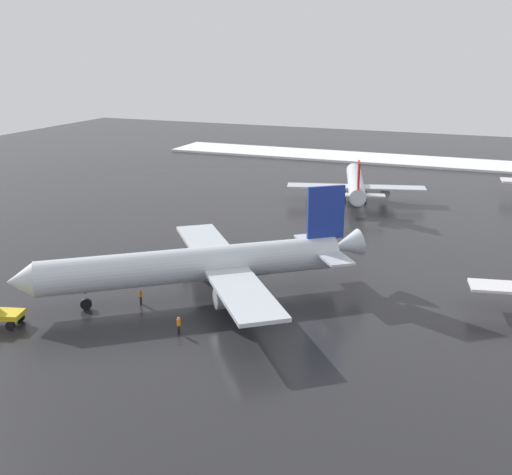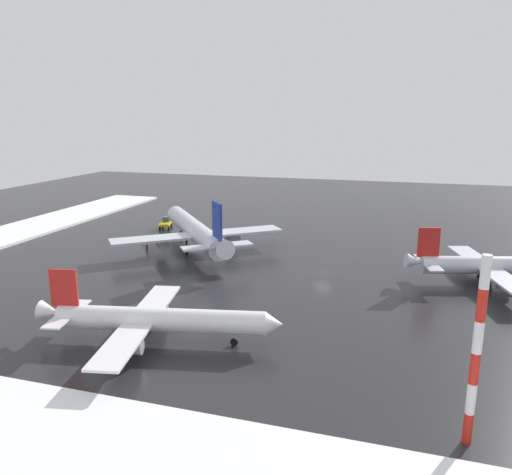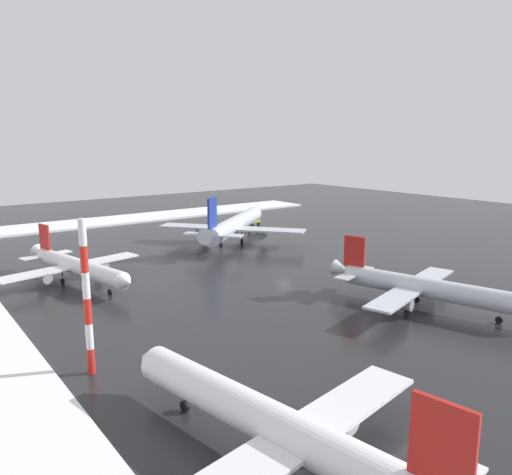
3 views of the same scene
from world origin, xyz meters
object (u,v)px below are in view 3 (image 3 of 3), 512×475
Objects in this scene: pushback_tug at (252,221)px; ground_crew_beside_wing at (242,232)px; antenna_mast at (87,298)px; airplane_parked_portside at (77,267)px; airplane_distant_tail at (234,225)px; airplane_parked_starboard at (274,425)px; airplane_far_rear at (426,288)px; ground_crew_by_nose_gear at (204,232)px.

ground_crew_beside_wing is at bearing -152.40° from pushback_tug.
antenna_mast is at bearing -153.42° from pushback_tug.
airplane_distant_tail is at bearing 95.56° from airplane_parked_portside.
airplane_parked_starboard is at bearing 14.10° from antenna_mast.
airplane_distant_tail is 7.09m from ground_crew_beside_wing.
airplane_far_rear is 42.48m from antenna_mast.
pushback_tug is 17.84m from ground_crew_by_nose_gear.
pushback_tug reaches higher than ground_crew_by_nose_gear.
ground_crew_by_nose_gear is at bearing 108.76° from airplane_parked_portside.
ground_crew_by_nose_gear is (-20.54, 35.12, -1.71)m from airplane_parked_portside.
airplane_parked_starboard is 17.95× the size of ground_crew_by_nose_gear.
airplane_parked_starboard is at bearing -15.31° from airplane_parked_portside.
airplane_parked_portside is 32.60m from antenna_mast.
antenna_mast reaches higher than ground_crew_by_nose_gear.
airplane_parked_portside reaches higher than ground_crew_by_nose_gear.
airplane_distant_tail is 38.96m from airplane_parked_portside.
airplane_parked_portside is (11.46, -37.22, -1.03)m from airplane_distant_tail.
airplane_far_rear is at bearing 28.41° from airplane_parked_portside.
airplane_far_rear is (-12.99, 36.18, -0.23)m from airplane_parked_starboard.
antenna_mast reaches higher than ground_crew_beside_wing.
pushback_tug is at bearing 132.73° from antenna_mast.
pushback_tug is at bearing 4.27° from airplane_distant_tail.
ground_crew_by_nose_gear is at bearing -44.29° from ground_crew_beside_wing.
ground_crew_beside_wing is (-15.66, 42.24, -1.71)m from airplane_parked_portside.
airplane_distant_tail reaches higher than airplane_far_rear.
airplane_parked_portside is 15.89× the size of ground_crew_beside_wing.
airplane_far_rear is 16.34× the size of ground_crew_by_nose_gear.
airplane_parked_starboard is at bearing -85.43° from airplane_far_rear.
ground_crew_beside_wing is at bearing 132.53° from antenna_mast.
airplane_distant_tail is 50.74m from airplane_far_rear.
antenna_mast is (42.52, -45.91, 3.75)m from airplane_distant_tail.
airplane_parked_portside is 1.82× the size of antenna_mast.
airplane_parked_starboard reaches higher than airplane_parked_portside.
antenna_mast is at bearing -175.44° from airplane_distant_tail.
airplane_far_rear reaches higher than pushback_tug.
ground_crew_beside_wing and ground_crew_by_nose_gear have the same top height.
airplane_distant_tail is 1.13× the size of airplane_far_rear.
airplane_distant_tail reaches higher than airplane_parked_starboard.
airplane_distant_tail is at bearing -153.64° from pushback_tug.
pushback_tug is at bearing -44.94° from airplane_parked_starboard.
airplane_parked_portside reaches higher than ground_crew_beside_wing.
ground_crew_beside_wing is 1.00× the size of ground_crew_by_nose_gear.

